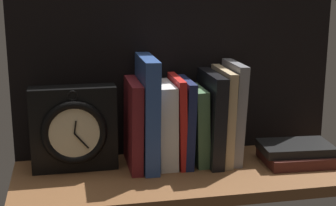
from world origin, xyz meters
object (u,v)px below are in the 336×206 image
Objects in this scene: book_green_romantic at (197,125)px; book_tan_shortstories at (222,115)px; book_red_requiem at (178,121)px; book_gray_chess at (232,112)px; framed_clock at (74,129)px; book_white_catcher at (164,124)px; book_blue_modern at (147,112)px; book_maroon_dawkins at (133,124)px; book_black_skeptic at (211,117)px; book_navy_bierce at (186,121)px; book_stack_side at (296,153)px.

book_green_romantic is 6.30cm from book_tan_shortstories.
book_green_romantic is at bearing 0.00° from book_red_requiem.
book_gray_chess reaches higher than book_tan_shortstories.
book_white_catcher is at bearing -0.99° from framed_clock.
book_blue_modern is 12.55cm from book_green_romantic.
book_black_skeptic is (18.41, -0.00, 0.56)cm from book_maroon_dawkins.
framed_clock is (-34.56, 0.36, -1.45)cm from book_tan_shortstories.
book_maroon_dawkins is at bearing 180.00° from book_red_requiem.
book_maroon_dawkins is at bearing 180.00° from book_navy_bierce.
book_maroon_dawkins is at bearing 180.00° from book_green_romantic.
book_red_requiem reaches higher than book_navy_bierce.
framed_clock is at bearing 179.45° from book_gray_chess.
book_red_requiem is at bearing 180.00° from book_tan_shortstories.
book_maroon_dawkins is 1.17× the size of book_stack_side.
framed_clock is at bearing 179.28° from book_green_romantic.
book_blue_modern reaches higher than framed_clock.
book_navy_bierce is at bearing 0.00° from book_white_catcher.
book_blue_modern reaches higher than book_navy_bierce.
book_black_skeptic is at bearing -0.00° from book_red_requiem.
book_gray_chess is at bearing 158.56° from book_stack_side.
book_white_catcher is 3.23cm from book_red_requiem.
book_red_requiem reaches higher than book_white_catcher.
book_red_requiem is 23.82cm from framed_clock.
book_blue_modern is at bearing 180.00° from book_green_romantic.
book_maroon_dawkins is 13.40cm from framed_clock.
book_black_skeptic is 5.37cm from book_gray_chess.
framed_clock is (-25.91, 0.36, -0.40)cm from book_navy_bierce.
book_black_skeptic is (15.16, -0.00, -2.09)cm from book_blue_modern.
book_green_romantic is 0.93× the size of framed_clock.
framed_clock is (-13.39, 0.36, -0.49)cm from book_maroon_dawkins.
book_green_romantic is 0.76× the size of book_gray_chess.
book_navy_bierce is at bearing 167.55° from book_stack_side.
book_white_catcher is 5.27cm from book_navy_bierce.
book_green_romantic is 28.62cm from framed_clock.
book_green_romantic is 0.84× the size of book_black_skeptic.
book_red_requiem reaches higher than book_green_romantic.
book_black_skeptic is (5.89, -0.00, 0.64)cm from book_navy_bierce.
book_black_skeptic is at bearing -0.00° from book_white_catcher.
book_gray_chess is 1.22× the size of framed_clock.
book_gray_chess is at bearing 0.00° from book_red_requiem.
book_red_requiem is at bearing 0.00° from book_blue_modern.
book_blue_modern is at bearing 180.00° from book_white_catcher.
book_gray_chess is (8.44, 0.00, 2.78)cm from book_green_romantic.
book_red_requiem is 0.88× the size of book_gray_chess.
book_blue_modern reaches higher than book_stack_side.
book_blue_modern is at bearing 180.00° from book_gray_chess.
book_blue_modern is 1.20× the size of book_black_skeptic.
book_blue_modern is 7.55cm from book_red_requiem.
book_stack_side is (16.78, -5.62, -8.79)cm from book_tan_shortstories.
book_maroon_dawkins is at bearing 180.00° from book_blue_modern.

